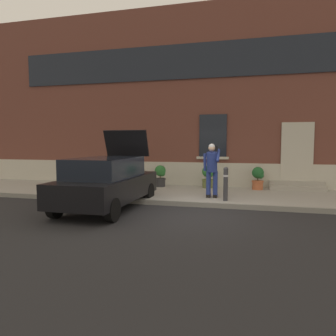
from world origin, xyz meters
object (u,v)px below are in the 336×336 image
object	(u,v)px
bollard_near_person	(226,183)
bollard_far_left	(96,178)
planter_cream	(117,174)
planter_olive	(208,176)
person_on_phone	(212,167)
hatchback_car_black	(107,182)
planter_terracotta	(258,178)
planter_charcoal	(160,175)

from	to	relation	value
bollard_near_person	bollard_far_left	distance (m)	4.33
bollard_far_left	planter_cream	world-z (taller)	bollard_far_left
bollard_far_left	planter_olive	world-z (taller)	bollard_far_left
person_on_phone	bollard_far_left	bearing A→B (deg)	-165.01
person_on_phone	planter_olive	xyz separation A→B (m)	(-0.42, 2.22, -0.54)
bollard_near_person	bollard_far_left	world-z (taller)	same
person_on_phone	planter_cream	size ratio (longest dim) A/B	2.03
hatchback_car_black	planter_olive	bearing A→B (deg)	58.99
planter_terracotta	planter_cream	bearing A→B (deg)	-178.63
hatchback_car_black	bollard_far_left	size ratio (longest dim) A/B	3.90
planter_terracotta	bollard_near_person	bearing A→B (deg)	-110.61
planter_charcoal	bollard_far_left	bearing A→B (deg)	-121.52
person_on_phone	planter_charcoal	world-z (taller)	person_on_phone
bollard_near_person	planter_charcoal	size ratio (longest dim) A/B	1.22
planter_cream	planter_charcoal	distance (m)	1.90
person_on_phone	planter_terracotta	xyz separation A→B (m)	(1.48, 2.25, -0.54)
hatchback_car_black	planter_olive	distance (m)	4.66
hatchback_car_black	bollard_near_person	world-z (taller)	hatchback_car_black
hatchback_car_black	planter_charcoal	distance (m)	3.90
bollard_far_left	planter_terracotta	xyz separation A→B (m)	(5.33, 2.66, -0.11)
bollard_far_left	planter_olive	size ratio (longest dim) A/B	1.22
bollard_far_left	planter_charcoal	world-z (taller)	bollard_far_left
bollard_far_left	planter_cream	size ratio (longest dim) A/B	1.22
hatchback_car_black	bollard_near_person	distance (m)	3.56
hatchback_car_black	person_on_phone	bearing A→B (deg)	32.07
person_on_phone	planter_cream	bearing A→B (deg)	162.22
planter_charcoal	planter_terracotta	xyz separation A→B (m)	(3.79, 0.15, 0.00)
planter_cream	planter_charcoal	size ratio (longest dim) A/B	1.00
planter_cream	planter_terracotta	bearing A→B (deg)	1.37
bollard_near_person	planter_cream	xyz separation A→B (m)	(-4.68, 2.53, -0.11)
hatchback_car_black	person_on_phone	xyz separation A→B (m)	(2.82, 1.76, 0.35)
bollard_near_person	planter_olive	world-z (taller)	bollard_near_person
planter_cream	planter_charcoal	bearing A→B (deg)	-0.36
hatchback_car_black	planter_cream	size ratio (longest dim) A/B	4.74
planter_terracotta	person_on_phone	bearing A→B (deg)	-123.32
planter_cream	planter_terracotta	world-z (taller)	same
bollard_far_left	planter_olive	distance (m)	4.33
hatchback_car_black	planter_charcoal	size ratio (longest dim) A/B	4.74
hatchback_car_black	person_on_phone	size ratio (longest dim) A/B	2.34
bollard_near_person	person_on_phone	xyz separation A→B (m)	(-0.48, 0.42, 0.44)
hatchback_car_black	planter_cream	bearing A→B (deg)	109.76
bollard_far_left	planter_terracotta	size ratio (longest dim) A/B	1.22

